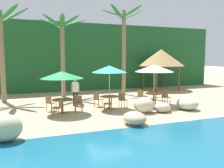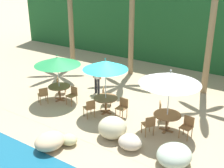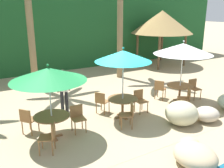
{
  "view_description": "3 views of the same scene",
  "coord_description": "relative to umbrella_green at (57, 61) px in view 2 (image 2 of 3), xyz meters",
  "views": [
    {
      "loc": [
        -4.64,
        -12.84,
        2.91
      ],
      "look_at": [
        0.45,
        0.59,
        1.34
      ],
      "focal_mm": 38.03,
      "sensor_mm": 36.0,
      "label": 1
    },
    {
      "loc": [
        6.85,
        -9.9,
        6.15
      ],
      "look_at": [
        0.1,
        0.16,
        1.31
      ],
      "focal_mm": 46.42,
      "sensor_mm": 36.0,
      "label": 2
    },
    {
      "loc": [
        -4.81,
        -7.34,
        3.89
      ],
      "look_at": [
        -0.22,
        0.19,
        1.22
      ],
      "focal_mm": 40.45,
      "sensor_mm": 36.0,
      "label": 3
    }
  ],
  "objects": [
    {
      "name": "chair_green_left",
      "position": [
        -0.33,
        -0.79,
        -1.53
      ],
      "size": [
        0.58,
        0.57,
        0.87
      ],
      "color": "olive",
      "rests_on": "ground"
    },
    {
      "name": "chair_teal_seaward",
      "position": [
        3.56,
        0.23,
        -1.53
      ],
      "size": [
        0.43,
        0.43,
        0.87
      ],
      "color": "olive",
      "rests_on": "ground"
    },
    {
      "name": "palm_tree_second",
      "position": [
        0.93,
        5.39,
        2.13
      ],
      "size": [
        3.54,
        3.62,
        5.95
      ],
      "color": "olive",
      "rests_on": "ground"
    },
    {
      "name": "chair_teal_left",
      "position": [
        2.42,
        -0.65,
        -1.53
      ],
      "size": [
        0.57,
        0.56,
        0.87
      ],
      "color": "olive",
      "rests_on": "ground"
    },
    {
      "name": "ground_plane",
      "position": [
        2.71,
        0.35,
        -2.04
      ],
      "size": [
        120.0,
        120.0,
        0.0
      ],
      "primitive_type": "plane",
      "color": "tan"
    },
    {
      "name": "dining_table_teal",
      "position": [
        2.7,
        0.15,
        -1.43
      ],
      "size": [
        1.1,
        1.1,
        0.74
      ],
      "color": "brown",
      "rests_on": "ground"
    },
    {
      "name": "umbrella_green",
      "position": [
        0.0,
        0.0,
        0.0
      ],
      "size": [
        2.24,
        2.24,
        2.35
      ],
      "color": "silver",
      "rests_on": "ground"
    },
    {
      "name": "umbrella_white",
      "position": [
        5.67,
        0.21,
        0.25
      ],
      "size": [
        2.39,
        2.39,
        2.63
      ],
      "color": "silver",
      "rests_on": "ground"
    },
    {
      "name": "palm_tree_nearest",
      "position": [
        -3.13,
        4.57,
        2.28
      ],
      "size": [
        3.59,
        3.68,
        6.24
      ],
      "color": "olive",
      "rests_on": "ground"
    },
    {
      "name": "chair_white_inland",
      "position": [
        5.16,
        0.9,
        -1.53
      ],
      "size": [
        0.58,
        0.58,
        0.87
      ],
      "color": "olive",
      "rests_on": "ground"
    },
    {
      "name": "chair_white_seaward",
      "position": [
        6.53,
        0.2,
        -1.53
      ],
      "size": [
        0.47,
        0.47,
        0.87
      ],
      "color": "olive",
      "rests_on": "ground"
    },
    {
      "name": "dining_table_white",
      "position": [
        5.67,
        0.21,
        -1.43
      ],
      "size": [
        1.1,
        1.1,
        0.74
      ],
      "color": "brown",
      "rests_on": "ground"
    },
    {
      "name": "chair_teal_inland",
      "position": [
        2.21,
        0.85,
        -1.53
      ],
      "size": [
        0.58,
        0.58,
        0.87
      ],
      "color": "olive",
      "rests_on": "ground"
    },
    {
      "name": "chair_white_left",
      "position": [
        5.24,
        -0.53,
        -1.53
      ],
      "size": [
        0.59,
        0.59,
        0.87
      ],
      "color": "olive",
      "rests_on": "ground"
    },
    {
      "name": "umbrella_teal",
      "position": [
        2.7,
        0.15,
        0.25
      ],
      "size": [
        1.99,
        1.99,
        2.6
      ],
      "color": "silver",
      "rests_on": "ground"
    },
    {
      "name": "palm_tree_third",
      "position": [
        5.7,
        4.98,
        2.42
      ],
      "size": [
        3.43,
        3.52,
        6.87
      ],
      "color": "olive",
      "rests_on": "ground"
    },
    {
      "name": "waiter_in_white",
      "position": [
        1.06,
        1.71,
        -1.06
      ],
      "size": [
        0.52,
        0.35,
        1.7
      ],
      "color": "#232328",
      "rests_on": "ground"
    },
    {
      "name": "foliage_backdrop",
      "position": [
        2.71,
        9.35,
        0.96
      ],
      "size": [
        28.0,
        2.4,
        6.0
      ],
      "color": "#1E5628",
      "rests_on": "ground"
    },
    {
      "name": "rock_seawall",
      "position": [
        1.75,
        -2.44,
        -1.68
      ],
      "size": [
        17.61,
        3.4,
        0.95
      ],
      "color": "beige",
      "rests_on": "ground"
    },
    {
      "name": "dining_table_green",
      "position": [
        -0.0,
        0.0,
        -1.43
      ],
      "size": [
        1.1,
        1.1,
        0.74
      ],
      "color": "brown",
      "rests_on": "ground"
    },
    {
      "name": "chair_green_inland",
      "position": [
        -0.58,
        0.63,
        -1.53
      ],
      "size": [
        0.59,
        0.59,
        0.87
      ],
      "color": "olive",
      "rests_on": "ground"
    },
    {
      "name": "chair_green_seaward",
      "position": [
        0.85,
        0.01,
        -1.53
      ],
      "size": [
        0.46,
        0.47,
        0.87
      ],
      "color": "olive",
      "rests_on": "ground"
    },
    {
      "name": "terrace_deck",
      "position": [
        2.71,
        0.35,
        -2.04
      ],
      "size": [
        18.0,
        5.2,
        0.01
      ],
      "color": "tan",
      "rests_on": "ground"
    }
  ]
}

